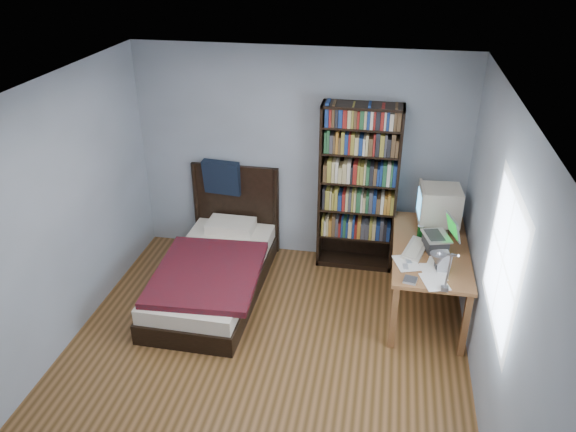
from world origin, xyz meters
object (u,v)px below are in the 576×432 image
(soda_can, at_px, (421,231))
(speaker, at_px, (442,261))
(laptop, at_px, (438,240))
(bed, at_px, (215,268))
(desk, at_px, (426,253))
(crt_monitor, at_px, (438,205))
(keyboard, at_px, (415,249))
(desk_lamp, at_px, (439,262))
(bookshelf, at_px, (358,189))

(soda_can, bearing_deg, speaker, -73.70)
(speaker, relative_size, soda_can, 1.63)
(laptop, height_order, bed, bed)
(desk, xyz_separation_m, bed, (-2.27, -0.48, -0.16))
(laptop, bearing_deg, crt_monitor, 88.94)
(keyboard, bearing_deg, speaker, -38.07)
(laptop, relative_size, soda_can, 3.08)
(laptop, xyz_separation_m, soda_can, (-0.16, 0.23, -0.05))
(laptop, relative_size, speaker, 1.89)
(crt_monitor, bearing_deg, desk_lamp, -93.65)
(desk_lamp, bearing_deg, keyboard, 96.44)
(desk_lamp, height_order, speaker, desk_lamp)
(crt_monitor, bearing_deg, desk, -171.21)
(soda_can, bearing_deg, desk, 63.23)
(crt_monitor, xyz_separation_m, keyboard, (-0.22, -0.51, -0.26))
(keyboard, bearing_deg, desk, 88.85)
(bookshelf, bearing_deg, laptop, -41.78)
(desk, bearing_deg, crt_monitor, 8.79)
(keyboard, distance_m, bed, 2.17)
(desk, bearing_deg, soda_can, -116.77)
(speaker, xyz_separation_m, soda_can, (-0.18, 0.62, -0.04))
(desk_lamp, bearing_deg, soda_can, 92.81)
(desk, height_order, soda_can, soda_can)
(crt_monitor, distance_m, speaker, 0.85)
(bookshelf, bearing_deg, desk, -22.04)
(desk_lamp, distance_m, speaker, 0.84)
(soda_can, relative_size, bookshelf, 0.06)
(desk_lamp, bearing_deg, laptop, 85.31)
(desk, relative_size, soda_can, 12.33)
(soda_can, height_order, bookshelf, bookshelf)
(keyboard, relative_size, bookshelf, 0.23)
(crt_monitor, bearing_deg, bed, -168.14)
(crt_monitor, relative_size, speaker, 2.41)
(laptop, height_order, bookshelf, bookshelf)
(laptop, height_order, keyboard, laptop)
(desk_lamp, height_order, keyboard, desk_lamp)
(desk, xyz_separation_m, soda_can, (-0.10, -0.21, 0.38))
(laptop, bearing_deg, bookshelf, 138.22)
(desk_lamp, relative_size, bed, 0.31)
(speaker, height_order, bookshelf, bookshelf)
(laptop, bearing_deg, soda_can, 123.90)
(soda_can, relative_size, bed, 0.06)
(desk, xyz_separation_m, speaker, (0.08, -0.82, 0.42))
(desk, relative_size, speaker, 7.57)
(crt_monitor, distance_m, bed, 2.50)
(laptop, bearing_deg, desk, 96.94)
(desk, bearing_deg, bookshelf, 157.96)
(crt_monitor, height_order, bookshelf, bookshelf)
(laptop, distance_m, desk_lamp, 1.19)
(crt_monitor, height_order, bed, crt_monitor)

